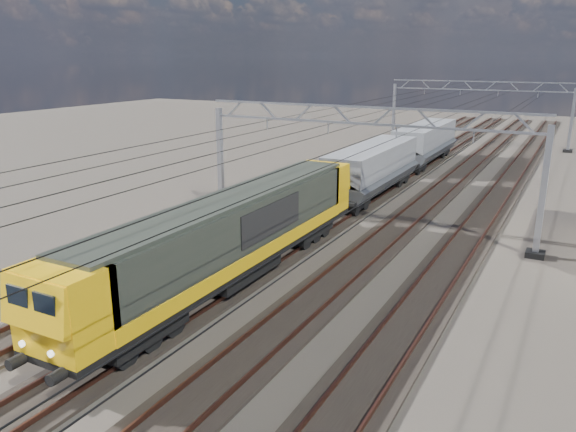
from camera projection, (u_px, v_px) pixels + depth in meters
The scene contains 11 objects.
ground at pixel (330, 251), 29.12m from camera, with size 160.00×160.00×0.00m, color #2B2520.
track_outer_west at pixel (233, 233), 31.81m from camera, with size 2.60×140.00×0.30m.
track_loco at pixel (296, 243), 30.00m from camera, with size 2.60×140.00×0.30m.
track_inner_east at pixel (366, 255), 28.20m from camera, with size 2.60×140.00×0.30m.
track_outer_east at pixel (447, 269), 26.39m from camera, with size 2.60×140.00×0.30m.
catenary_gantry_mid at pixel (360, 164), 31.44m from camera, with size 19.90×0.90×7.11m.
catenary_gantry_far at pixel (477, 111), 62.00m from camera, with size 19.90×0.90×7.11m.
overhead_wires at pixel (385, 123), 34.33m from camera, with size 12.03×140.00×0.53m.
locomotive at pixel (234, 233), 24.38m from camera, with size 2.76×21.10×3.62m.
hopper_wagon_lead at pixel (372, 167), 39.43m from camera, with size 3.38×13.00×3.25m.
hopper_wagon_mid at pixel (425, 141), 51.49m from camera, with size 3.38×13.00×3.25m.
Camera 1 is at (10.99, -25.30, 9.74)m, focal length 35.00 mm.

